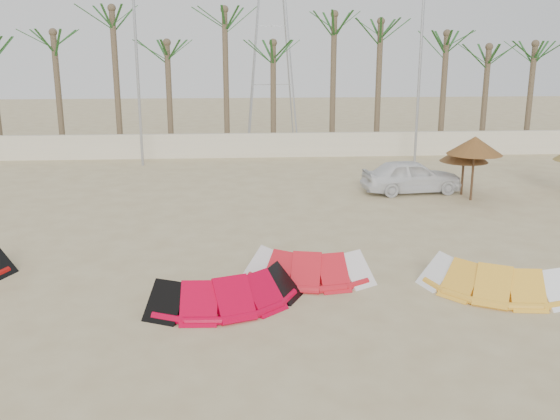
{
  "coord_description": "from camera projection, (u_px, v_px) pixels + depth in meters",
  "views": [
    {
      "loc": [
        -1.2,
        -11.46,
        5.99
      ],
      "look_at": [
        0.0,
        6.0,
        1.3
      ],
      "focal_mm": 40.0,
      "sensor_mm": 36.0,
      "label": 1
    }
  ],
  "objects": [
    {
      "name": "ground",
      "position": [
        300.0,
        348.0,
        12.67
      ],
      "size": [
        120.0,
        120.0,
        0.0
      ],
      "primitive_type": "plane",
      "color": "#C6B88A",
      "rests_on": "ground"
    },
    {
      "name": "boundary_wall",
      "position": [
        260.0,
        145.0,
        33.7
      ],
      "size": [
        60.0,
        0.3,
        1.3
      ],
      "primitive_type": "cube",
      "color": "beige",
      "rests_on": "ground"
    },
    {
      "name": "palm_line",
      "position": [
        270.0,
        34.0,
        33.69
      ],
      "size": [
        52.0,
        4.0,
        7.7
      ],
      "color": "brown",
      "rests_on": "ground"
    },
    {
      "name": "lamp_b",
      "position": [
        137.0,
        48.0,
        30.05
      ],
      "size": [
        1.25,
        0.14,
        11.0
      ],
      "color": "#A5A8AD",
      "rests_on": "ground"
    },
    {
      "name": "lamp_c",
      "position": [
        422.0,
        48.0,
        30.98
      ],
      "size": [
        1.25,
        0.14,
        11.0
      ],
      "color": "#A5A8AD",
      "rests_on": "ground"
    },
    {
      "name": "pylon",
      "position": [
        272.0,
        140.0,
        39.72
      ],
      "size": [
        3.0,
        3.0,
        14.0
      ],
      "primitive_type": null,
      "color": "#A5A8AD",
      "rests_on": "ground"
    },
    {
      "name": "kite_red_mid",
      "position": [
        226.0,
        285.0,
        14.83
      ],
      "size": [
        3.96,
        2.52,
        0.9
      ],
      "color": "#BF0024",
      "rests_on": "ground"
    },
    {
      "name": "kite_red_right",
      "position": [
        307.0,
        262.0,
        16.4
      ],
      "size": [
        3.49,
        2.09,
        0.9
      ],
      "color": "red",
      "rests_on": "ground"
    },
    {
      "name": "kite_orange",
      "position": [
        490.0,
        274.0,
        15.55
      ],
      "size": [
        4.02,
        2.9,
        0.9
      ],
      "color": "yellow",
      "rests_on": "ground"
    },
    {
      "name": "parasol_left",
      "position": [
        464.0,
        153.0,
        25.06
      ],
      "size": [
        1.95,
        1.95,
        2.07
      ],
      "color": "#4C331E",
      "rests_on": "ground"
    },
    {
      "name": "parasol_mid",
      "position": [
        475.0,
        146.0,
        24.04
      ],
      "size": [
        2.15,
        2.15,
        2.53
      ],
      "color": "#4C331E",
      "rests_on": "ground"
    },
    {
      "name": "car",
      "position": [
        411.0,
        176.0,
        25.66
      ],
      "size": [
        4.21,
        2.05,
        1.38
      ],
      "primitive_type": "imported",
      "rotation": [
        0.0,
        0.0,
        1.68
      ],
      "color": "white",
      "rests_on": "ground"
    }
  ]
}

